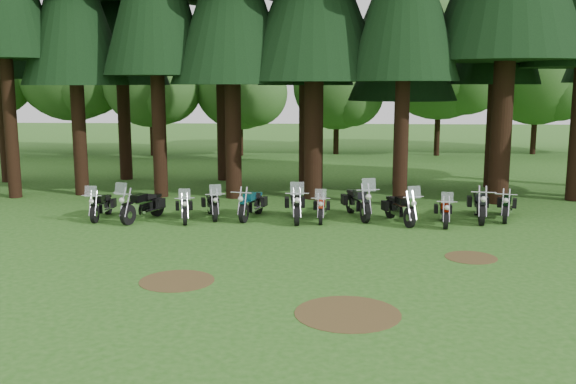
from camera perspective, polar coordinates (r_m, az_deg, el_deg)
name	(u,v)px	position (r m, az deg, el deg)	size (l,w,h in m)	color
ground	(305,260)	(17.23, 1.49, -6.07)	(120.00, 120.00, 0.00)	#275F17
pine_back_4	(405,2)	(30.26, 10.33, 16.26)	(4.94, 4.94, 13.78)	black
decid_1	(75,66)	(45.45, -18.38, 10.59)	(7.91, 7.69, 9.88)	black
decid_2	(155,79)	(42.78, -11.77, 9.78)	(6.72, 6.53, 8.40)	black
decid_3	(244,86)	(42.04, -3.97, 9.36)	(6.12, 5.95, 7.65)	black
decid_4	(341,88)	(42.93, 4.71, 9.17)	(5.93, 5.76, 7.41)	black
decid_5	(447,59)	(43.05, 13.92, 11.41)	(8.45, 8.21, 10.56)	black
decid_6	(543,76)	(45.91, 21.75, 9.60)	(7.06, 6.86, 8.82)	black
dirt_patch_0	(177,281)	(15.70, -9.85, -7.77)	(1.80, 1.80, 0.01)	#4C3D1E
dirt_patch_1	(471,257)	(18.16, 15.95, -5.61)	(1.40, 1.40, 0.01)	#4C3D1E
dirt_patch_2	(348,313)	(13.43, 5.32, -10.69)	(2.20, 2.20, 0.01)	#4C3D1E
motorcycle_0	(101,206)	(23.28, -16.26, -1.22)	(0.39, 2.09, 1.32)	black
motorcycle_1	(143,206)	(22.61, -12.80, -1.25)	(1.13, 2.28, 1.48)	black
motorcycle_2	(184,209)	(22.27, -9.19, -1.47)	(0.72, 2.02, 1.28)	black
motorcycle_3	(212,205)	(22.68, -6.76, -1.17)	(0.86, 2.09, 1.33)	black
motorcycle_4	(251,205)	(22.48, -3.28, -1.15)	(0.64, 2.23, 0.92)	black
motorcycle_5	(296,206)	(22.05, 0.68, -1.25)	(0.54, 2.41, 1.51)	black
motorcycle_6	(321,209)	(22.08, 2.98, -1.48)	(0.37, 1.99, 1.26)	black
motorcycle_7	(358,203)	(22.64, 6.23, -0.97)	(0.92, 2.49, 1.57)	black
motorcycle_8	(400,209)	(22.00, 9.90, -1.49)	(0.96, 2.24, 1.43)	black
motorcycle_9	(444,212)	(22.02, 13.72, -1.76)	(0.48, 2.02, 1.27)	black
motorcycle_10	(479,206)	(23.07, 16.65, -1.17)	(0.50, 2.43, 0.99)	black
motorcycle_11	(506,206)	(23.52, 18.83, -1.22)	(0.79, 2.12, 0.89)	black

